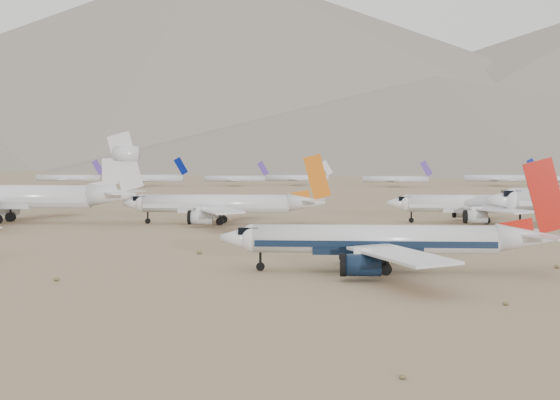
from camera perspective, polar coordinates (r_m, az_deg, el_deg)
ground at (r=114.84m, az=7.98°, el=-4.96°), size 7000.00×7000.00×0.00m
main_airliner at (r=110.46m, az=7.98°, el=-2.96°), size 45.84×44.78×16.18m
row2_gold_tail at (r=196.82m, az=14.89°, el=-0.31°), size 46.45×45.43×16.54m
row2_orange_tail at (r=187.89m, az=-4.09°, el=-0.32°), size 47.67×46.63×17.00m
row2_white_trijet at (r=201.94m, az=-19.15°, el=0.24°), size 63.41×61.97×22.47m
distant_storage_row at (r=434.03m, az=5.28°, el=1.58°), size 509.99×57.57×14.49m
mountain_range at (r=1771.74m, az=6.57°, el=8.78°), size 7354.00×3024.00×470.00m
desert_scrub at (r=88.29m, az=6.17°, el=-7.22°), size 261.14×121.67×0.63m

